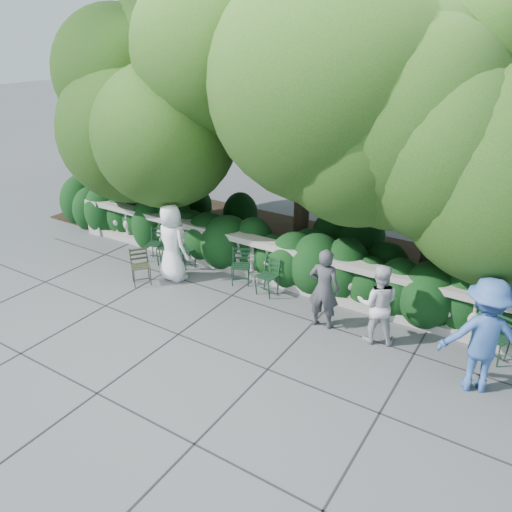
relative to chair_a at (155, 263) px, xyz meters
The scene contains 15 objects.
ground 3.29m from the chair_a, 20.19° to the right, with size 90.00×90.00×0.00m, color #4C4F53.
balustrade 3.19m from the chair_a, 12.18° to the left, with size 12.00×0.44×1.00m.
shrub_hedge 3.60m from the chair_a, 31.17° to the left, with size 15.00×2.60×1.70m, color black, non-canonical shape.
tree_canopy 5.84m from the chair_a, 28.64° to the left, with size 15.04×6.52×6.78m.
chair_a is the anchor object (origin of this frame).
chair_b 0.36m from the chair_a, ahead, with size 0.44×0.48×0.84m, color black, non-canonical shape.
chair_c 0.76m from the chair_a, 10.00° to the left, with size 0.44×0.48×0.84m, color black, non-canonical shape.
chair_d 2.51m from the chair_a, ahead, with size 0.44×0.48×0.84m, color black, non-canonical shape.
chair_e 3.19m from the chair_a, ahead, with size 0.44×0.48×0.84m, color black, non-canonical shape.
chair_f 7.74m from the chair_a, ahead, with size 0.44×0.48×0.84m, color black, non-canonical shape.
chair_weathered 1.25m from the chair_a, 58.85° to the right, with size 0.44×0.48×0.84m, color black, non-canonical shape.
person_businessman 1.40m from the chair_a, 21.35° to the right, with size 0.88×0.58×1.81m, color white.
person_woman_grey 4.85m from the chair_a, ahead, with size 0.60×0.39×1.64m, color #3F3E44.
person_casual_man 5.87m from the chair_a, ahead, with size 0.76×0.59×1.56m, color silver.
person_older_blue 7.74m from the chair_a, ahead, with size 1.27×0.73×1.96m, color #365BA2.
Camera 1 is at (5.06, -6.98, 5.38)m, focal length 35.00 mm.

